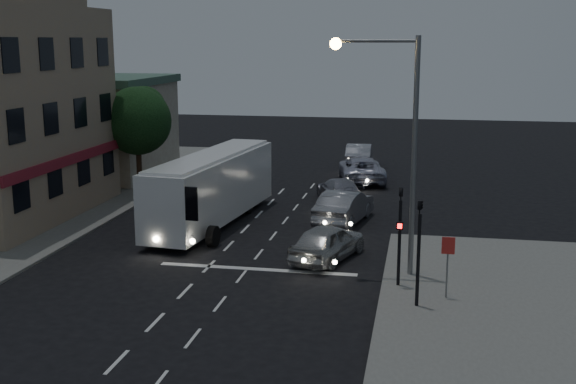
% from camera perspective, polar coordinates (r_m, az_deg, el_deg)
% --- Properties ---
extents(ground, '(120.00, 120.00, 0.00)m').
position_cam_1_polar(ground, '(27.62, -7.47, -7.09)').
color(ground, black).
extents(sidewalk_far, '(12.00, 50.00, 0.12)m').
position_cam_1_polar(sidewalk_far, '(40.09, -21.76, -1.76)').
color(sidewalk_far, slate).
rests_on(sidewalk_far, ground).
extents(road_markings, '(8.00, 30.55, 0.01)m').
position_cam_1_polar(road_markings, '(30.30, -3.20, -5.27)').
color(road_markings, silver).
rests_on(road_markings, ground).
extents(tour_bus, '(3.61, 11.60, 3.50)m').
position_cam_1_polar(tour_bus, '(35.73, -6.00, 0.46)').
color(tour_bus, white).
rests_on(tour_bus, ground).
extents(car_suv, '(3.07, 4.82, 1.53)m').
position_cam_1_polar(car_suv, '(29.96, 3.13, -3.96)').
color(car_suv, '#ADADAD').
rests_on(car_suv, ground).
extents(car_sedan_a, '(2.65, 5.26, 1.65)m').
position_cam_1_polar(car_sedan_a, '(35.98, 4.45, -1.17)').
color(car_sedan_a, gray).
rests_on(car_sedan_a, ground).
extents(car_sedan_b, '(3.41, 5.08, 1.37)m').
position_cam_1_polar(car_sedan_b, '(40.68, 4.08, 0.16)').
color(car_sedan_b, gray).
rests_on(car_sedan_b, ground).
extents(car_sedan_c, '(3.67, 6.18, 1.61)m').
position_cam_1_polar(car_sedan_c, '(46.62, 5.84, 1.79)').
color(car_sedan_c, '#B7B9CC').
rests_on(car_sedan_c, ground).
extents(car_extra, '(1.99, 5.14, 1.67)m').
position_cam_1_polar(car_extra, '(52.30, 5.64, 2.93)').
color(car_extra, '#9D9EA9').
rests_on(car_extra, ground).
extents(traffic_signal_main, '(0.25, 0.35, 4.10)m').
position_cam_1_polar(traffic_signal_main, '(26.39, 8.84, -2.56)').
color(traffic_signal_main, black).
rests_on(traffic_signal_main, sidewalk_near).
extents(traffic_signal_side, '(0.18, 0.15, 4.10)m').
position_cam_1_polar(traffic_signal_side, '(24.46, 10.31, -3.76)').
color(traffic_signal_side, black).
rests_on(traffic_signal_side, sidewalk_near).
extents(regulatory_sign, '(0.45, 0.12, 2.20)m').
position_cam_1_polar(regulatory_sign, '(25.64, 12.51, -5.04)').
color(regulatory_sign, slate).
rests_on(regulatory_sign, sidewalk_near).
extents(streetlight, '(3.32, 0.44, 9.00)m').
position_cam_1_polar(streetlight, '(27.19, 8.63, 4.99)').
color(streetlight, slate).
rests_on(streetlight, sidewalk_near).
extents(low_building_north, '(9.40, 9.40, 6.50)m').
position_cam_1_polar(low_building_north, '(50.11, -15.24, 5.13)').
color(low_building_north, beige).
rests_on(low_building_north, sidewalk_far).
extents(street_tree, '(4.00, 4.00, 6.20)m').
position_cam_1_polar(street_tree, '(43.32, -11.83, 5.77)').
color(street_tree, black).
rests_on(street_tree, sidewalk_far).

